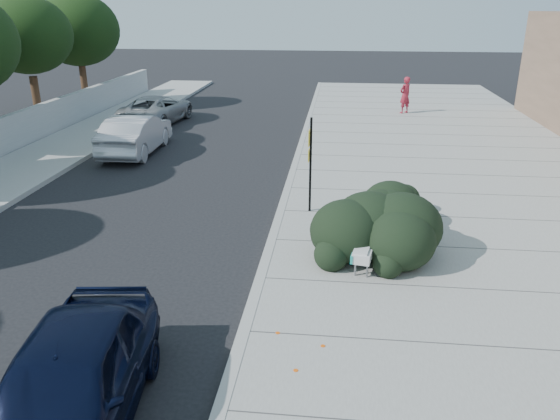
{
  "coord_description": "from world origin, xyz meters",
  "views": [
    {
      "loc": [
        1.53,
        -10.08,
        5.55
      ],
      "look_at": [
        0.22,
        1.8,
        1.0
      ],
      "focal_mm": 35.0,
      "sensor_mm": 36.0,
      "label": 1
    }
  ],
  "objects": [
    {
      "name": "hedge",
      "position": [
        2.45,
        2.5,
        0.97
      ],
      "size": [
        2.26,
        4.4,
        1.64
      ],
      "primitive_type": "ellipsoid",
      "rotation": [
        0.0,
        0.0,
        0.02
      ],
      "color": "black",
      "rests_on": "sidewalk_near"
    },
    {
      "name": "bench",
      "position": [
        2.24,
        1.0,
        0.6
      ],
      "size": [
        0.74,
        1.92,
        0.57
      ],
      "rotation": [
        0.0,
        0.0,
        -0.19
      ],
      "color": "gray",
      "rests_on": "sidewalk_near"
    },
    {
      "name": "wagon_silver",
      "position": [
        -6.36,
        10.09,
        0.76
      ],
      "size": [
        1.7,
        4.63,
        1.51
      ],
      "primitive_type": "imported",
      "rotation": [
        0.0,
        0.0,
        3.16
      ],
      "color": "#BBBBC1",
      "rests_on": "ground"
    },
    {
      "name": "sidewalk_near",
      "position": [
        5.6,
        5.0,
        0.07
      ],
      "size": [
        11.2,
        50.0,
        0.15
      ],
      "primitive_type": "cube",
      "color": "gray",
      "rests_on": "ground"
    },
    {
      "name": "ground",
      "position": [
        0.0,
        0.0,
        0.0
      ],
      "size": [
        120.0,
        120.0,
        0.0
      ],
      "primitive_type": "plane",
      "color": "black",
      "rests_on": "ground"
    },
    {
      "name": "suv_silver",
      "position": [
        -7.37,
        15.72,
        0.68
      ],
      "size": [
        2.8,
        5.12,
        1.36
      ],
      "primitive_type": "imported",
      "rotation": [
        0.0,
        0.0,
        3.03
      ],
      "color": "gray",
      "rests_on": "ground"
    },
    {
      "name": "tree_far_e",
      "position": [
        -12.5,
        14.0,
        4.18
      ],
      "size": [
        4.0,
        4.0,
        5.9
      ],
      "color": "#332114",
      "rests_on": "ground"
    },
    {
      "name": "curb_far",
      "position": [
        -8.0,
        5.0,
        0.08
      ],
      "size": [
        0.22,
        50.0,
        0.17
      ],
      "primitive_type": "cube",
      "color": "#9E9E99",
      "rests_on": "ground"
    },
    {
      "name": "pedestrian",
      "position": [
        4.85,
        18.9,
        1.08
      ],
      "size": [
        0.81,
        0.77,
        1.86
      ],
      "primitive_type": "imported",
      "rotation": [
        0.0,
        0.0,
        3.83
      ],
      "color": "maroon",
      "rests_on": "sidewalk_near"
    },
    {
      "name": "tree_far_f",
      "position": [
        -12.5,
        19.0,
        4.19
      ],
      "size": [
        4.4,
        4.4,
        6.07
      ],
      "color": "#332114",
      "rests_on": "ground"
    },
    {
      "name": "bike_rack",
      "position": [
        2.97,
        1.71,
        0.66
      ],
      "size": [
        0.14,
        0.57,
        0.85
      ],
      "rotation": [
        0.0,
        0.0,
        0.17
      ],
      "color": "black",
      "rests_on": "sidewalk_near"
    },
    {
      "name": "sedan_navy",
      "position": [
        -1.93,
        -4.48,
        0.76
      ],
      "size": [
        2.32,
        4.65,
        1.52
      ],
      "primitive_type": "imported",
      "rotation": [
        0.0,
        0.0,
        0.12
      ],
      "color": "black",
      "rests_on": "ground"
    },
    {
      "name": "curb_near",
      "position": [
        0.0,
        5.0,
        0.08
      ],
      "size": [
        0.22,
        50.0,
        0.17
      ],
      "primitive_type": "cube",
      "color": "#9E9E99",
      "rests_on": "ground"
    },
    {
      "name": "sign_post",
      "position": [
        0.78,
        4.06,
        1.63
      ],
      "size": [
        0.09,
        0.3,
        2.6
      ],
      "rotation": [
        0.0,
        0.0,
        -0.02
      ],
      "color": "black",
      "rests_on": "sidewalk_near"
    }
  ]
}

